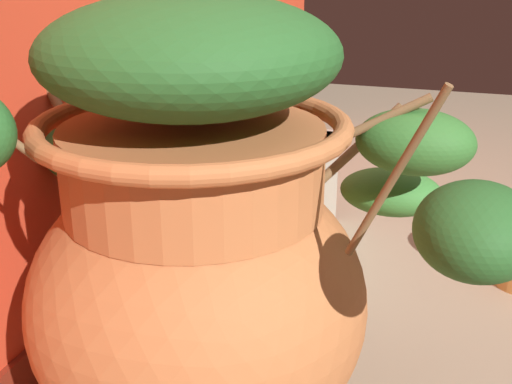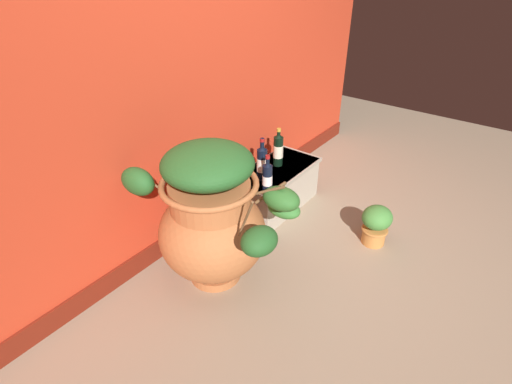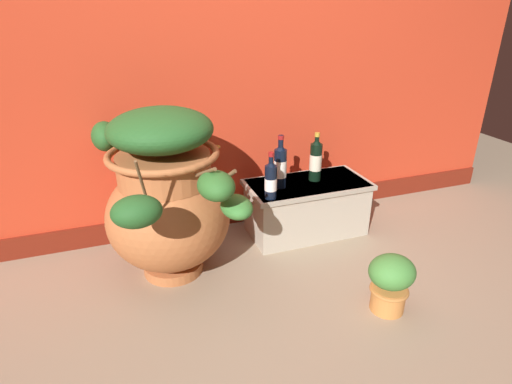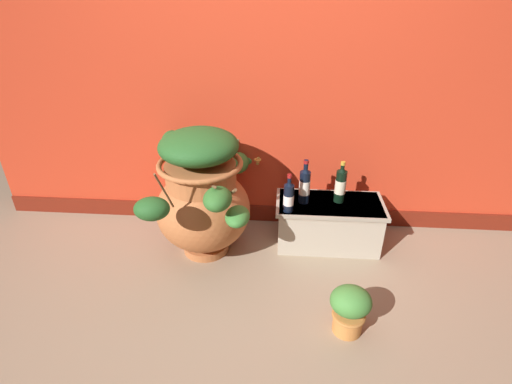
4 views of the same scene
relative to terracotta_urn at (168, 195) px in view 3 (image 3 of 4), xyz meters
The scene contains 8 objects.
ground_plane 0.91m from the terracotta_urn, 59.05° to the right, with size 7.00×7.00×0.00m, color gray.
back_wall 1.06m from the terracotta_urn, 52.94° to the left, with size 4.40×0.33×2.60m.
terracotta_urn is the anchor object (origin of this frame).
stone_ledge 0.96m from the terracotta_urn, ahead, with size 0.79×0.40×0.36m.
wine_bottle_left 0.60m from the terracotta_urn, ahead, with size 0.07×0.07×0.28m.
wine_bottle_middle 0.98m from the terracotta_urn, 10.24° to the left, with size 0.08×0.08×0.32m.
wine_bottle_right 0.72m from the terracotta_urn, 11.42° to the left, with size 0.08×0.08×0.34m.
potted_shrub 1.22m from the terracotta_urn, 36.63° to the right, with size 0.23×0.21×0.31m.
Camera 3 is at (-0.63, -1.39, 1.41)m, focal length 29.22 mm.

